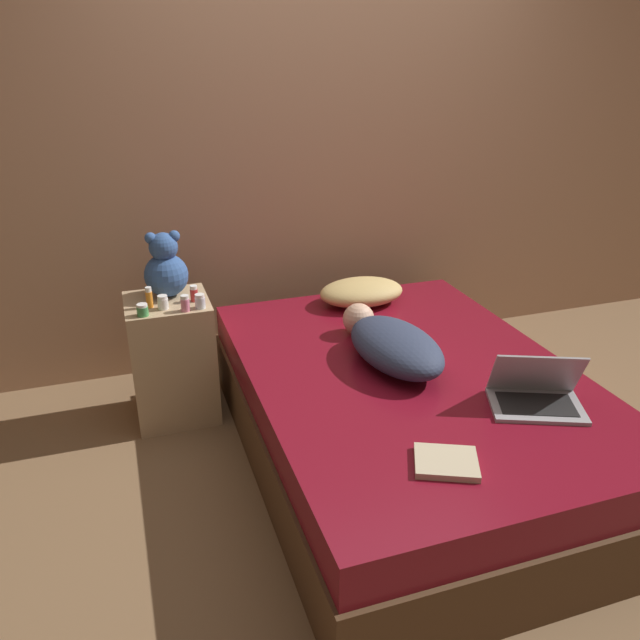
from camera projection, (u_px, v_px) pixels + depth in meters
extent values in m
plane|color=brown|center=(405.00, 457.00, 2.94)|extent=(12.00, 12.00, 0.00)
cube|color=tan|center=(319.00, 138.00, 3.53)|extent=(8.00, 0.06, 2.60)
cube|color=#4C331E|center=(407.00, 430.00, 2.88)|extent=(1.42, 2.00, 0.30)
cube|color=maroon|center=(410.00, 386.00, 2.79)|extent=(1.39, 1.96, 0.17)
cube|color=tan|center=(172.00, 359.00, 3.17)|extent=(0.40, 0.39, 0.64)
ellipsoid|color=tan|center=(361.00, 292.00, 3.43)|extent=(0.47, 0.32, 0.14)
ellipsoid|color=#2D3851|center=(396.00, 346.00, 2.76)|extent=(0.39, 0.61, 0.18)
sphere|color=#DBAD8E|center=(359.00, 319.00, 3.06)|extent=(0.16, 0.16, 0.16)
cylinder|color=#DBAD8E|center=(420.00, 350.00, 2.86)|extent=(0.08, 0.27, 0.06)
cube|color=#9E9EA3|center=(536.00, 406.00, 2.46)|extent=(0.42, 0.36, 0.02)
cube|color=black|center=(536.00, 404.00, 2.45)|extent=(0.33, 0.27, 0.00)
cube|color=#9E9EA3|center=(536.00, 373.00, 2.47)|extent=(0.37, 0.25, 0.21)
cube|color=black|center=(536.00, 373.00, 2.47)|extent=(0.33, 0.22, 0.18)
sphere|color=#335693|center=(166.00, 275.00, 3.06)|extent=(0.21, 0.21, 0.21)
sphere|color=#335693|center=(163.00, 247.00, 3.00)|extent=(0.14, 0.14, 0.14)
sphere|color=#335693|center=(150.00, 238.00, 2.97)|extent=(0.06, 0.06, 0.06)
sphere|color=#335693|center=(174.00, 236.00, 3.00)|extent=(0.06, 0.06, 0.06)
cylinder|color=#B72D2D|center=(194.00, 295.00, 3.03)|extent=(0.04, 0.04, 0.06)
cylinder|color=white|center=(193.00, 287.00, 3.01)|extent=(0.03, 0.03, 0.02)
cylinder|color=orange|center=(149.00, 299.00, 2.95)|extent=(0.03, 0.03, 0.08)
cylinder|color=white|center=(148.00, 289.00, 2.93)|extent=(0.03, 0.03, 0.02)
cylinder|color=#3D8E4C|center=(143.00, 311.00, 2.87)|extent=(0.05, 0.05, 0.04)
cylinder|color=white|center=(142.00, 305.00, 2.86)|extent=(0.05, 0.05, 0.01)
cylinder|color=silver|center=(200.00, 303.00, 2.95)|extent=(0.05, 0.05, 0.05)
cylinder|color=white|center=(200.00, 296.00, 2.93)|extent=(0.04, 0.04, 0.02)
cylinder|color=white|center=(163.00, 304.00, 2.94)|extent=(0.05, 0.05, 0.05)
cylinder|color=white|center=(162.00, 297.00, 2.93)|extent=(0.05, 0.05, 0.01)
cylinder|color=pink|center=(185.00, 305.00, 2.92)|extent=(0.04, 0.04, 0.06)
cylinder|color=white|center=(185.00, 297.00, 2.90)|extent=(0.04, 0.04, 0.02)
cube|color=#C6B793|center=(446.00, 462.00, 2.12)|extent=(0.27, 0.25, 0.02)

